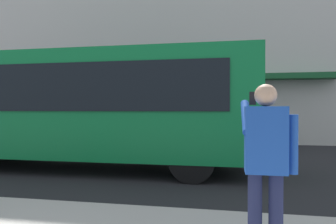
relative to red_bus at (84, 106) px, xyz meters
name	(u,v)px	position (x,y,z in m)	size (l,w,h in m)	color
ground_plane	(183,170)	(-2.65, -0.26, -1.68)	(60.00, 60.00, 0.00)	#232326
building_facade_far	(203,17)	(-2.66, -7.06, 4.30)	(28.00, 1.55, 12.00)	beige
red_bus	(84,106)	(0.00, 0.00, 0.00)	(9.05, 2.54, 3.08)	#0F7238
pedestrian_photographer	(266,156)	(-4.14, 4.52, -0.54)	(0.53, 0.52, 1.70)	#1E2347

